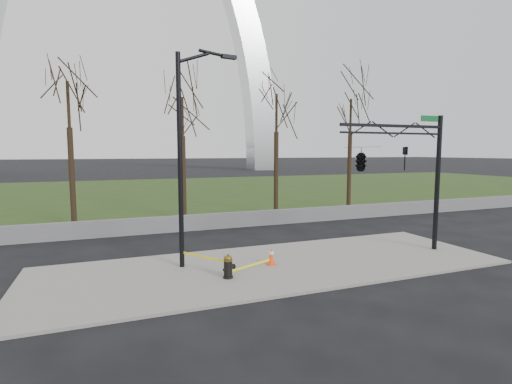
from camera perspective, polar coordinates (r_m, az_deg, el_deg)
name	(u,v)px	position (r m, az deg, el deg)	size (l,w,h in m)	color
ground	(275,267)	(15.16, 2.88, -11.03)	(500.00, 500.00, 0.00)	black
sidewalk	(275,266)	(15.14, 2.88, -10.85)	(18.00, 6.00, 0.10)	gray
grass_strip	(165,192)	(43.84, -13.38, 0.06)	(120.00, 40.00, 0.06)	#233A15
guardrail	(219,221)	(22.39, -5.55, -4.29)	(60.00, 0.30, 0.90)	#59595B
gateway_arch	(131,18)	(92.76, -18.11, 23.32)	(66.00, 6.00, 65.00)	silver
tree_row	(129,144)	(25.26, -18.30, 6.78)	(36.85, 4.00, 9.83)	black
fire_hydrant	(228,267)	(13.50, -4.13, -11.01)	(0.53, 0.37, 0.86)	black
traffic_cone	(271,256)	(15.01, 2.29, -9.51)	(0.35, 0.35, 0.65)	#FB460D
street_light	(186,145)	(14.52, -10.40, 6.91)	(2.39, 0.49, 8.21)	black
traffic_signal_mast	(377,159)	(16.51, 17.51, 4.71)	(5.10, 2.50, 6.00)	black
caution_tape	(227,261)	(14.19, -4.28, -10.20)	(3.27, 1.89, 0.44)	#FFF50D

